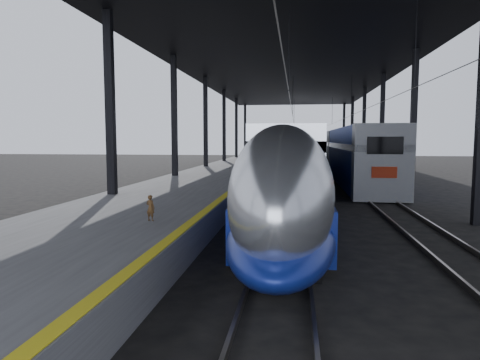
# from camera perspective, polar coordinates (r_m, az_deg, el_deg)

# --- Properties ---
(ground) EXTENTS (160.00, 160.00, 0.00)m
(ground) POSITION_cam_1_polar(r_m,az_deg,el_deg) (13.76, -2.63, -9.05)
(ground) COLOR black
(ground) RESTS_ON ground
(platform) EXTENTS (6.00, 80.00, 1.00)m
(platform) POSITION_cam_1_polar(r_m,az_deg,el_deg) (33.76, -2.52, 0.44)
(platform) COLOR #4C4C4F
(platform) RESTS_ON ground
(yellow_strip) EXTENTS (0.30, 80.00, 0.01)m
(yellow_strip) POSITION_cam_1_polar(r_m,az_deg,el_deg) (33.34, 2.23, 1.25)
(yellow_strip) COLOR gold
(yellow_strip) RESTS_ON platform
(rails) EXTENTS (6.52, 80.00, 0.16)m
(rails) POSITION_cam_1_polar(r_m,az_deg,el_deg) (33.35, 11.15, -0.44)
(rails) COLOR slate
(rails) RESTS_ON ground
(canopy) EXTENTS (18.00, 75.00, 9.47)m
(canopy) POSITION_cam_1_polar(r_m,az_deg,el_deg) (33.60, 6.86, 15.13)
(canopy) COLOR black
(canopy) RESTS_ON ground
(tgv_train) EXTENTS (2.77, 65.20, 3.97)m
(tgv_train) POSITION_cam_1_polar(r_m,az_deg,el_deg) (38.92, 6.98, 3.07)
(tgv_train) COLOR silver
(tgv_train) RESTS_ON ground
(second_train) EXTENTS (3.12, 56.05, 4.30)m
(second_train) POSITION_cam_1_polar(r_m,az_deg,el_deg) (50.95, 12.76, 3.89)
(second_train) COLOR navy
(second_train) RESTS_ON ground
(child) EXTENTS (0.33, 0.27, 0.79)m
(child) POSITION_cam_1_polar(r_m,az_deg,el_deg) (13.15, -11.85, -3.65)
(child) COLOR #50351A
(child) RESTS_ON platform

